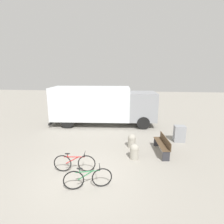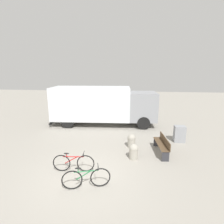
{
  "view_description": "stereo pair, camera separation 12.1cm",
  "coord_description": "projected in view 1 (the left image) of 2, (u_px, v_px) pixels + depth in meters",
  "views": [
    {
      "loc": [
        1.75,
        -6.15,
        4.16
      ],
      "look_at": [
        0.56,
        4.65,
        1.58
      ],
      "focal_mm": 28.0,
      "sensor_mm": 36.0,
      "label": 1
    },
    {
      "loc": [
        1.87,
        -6.14,
        4.16
      ],
      "look_at": [
        0.56,
        4.65,
        1.58
      ],
      "focal_mm": 28.0,
      "sensor_mm": 36.0,
      "label": 2
    }
  ],
  "objects": [
    {
      "name": "bollard_far_bench",
      "position": [
        132.0,
        140.0,
        9.67
      ],
      "size": [
        0.44,
        0.44,
        0.76
      ],
      "color": "#9E998C",
      "rests_on": "ground"
    },
    {
      "name": "bollard_near_bench",
      "position": [
        134.0,
        151.0,
        8.38
      ],
      "size": [
        0.43,
        0.43,
        0.76
      ],
      "color": "#9E998C",
      "rests_on": "ground"
    },
    {
      "name": "delivery_truck",
      "position": [
        102.0,
        104.0,
        13.52
      ],
      "size": [
        8.13,
        2.84,
        2.94
      ],
      "rotation": [
        0.0,
        0.0,
        0.07
      ],
      "color": "silver",
      "rests_on": "ground"
    },
    {
      "name": "bicycle_middle",
      "position": [
        88.0,
        178.0,
        6.26
      ],
      "size": [
        1.7,
        0.6,
        0.84
      ],
      "rotation": [
        0.0,
        0.0,
        0.28
      ],
      "color": "black",
      "rests_on": "ground"
    },
    {
      "name": "ground_plane",
      "position": [
        86.0,
        176.0,
        7.09
      ],
      "size": [
        60.0,
        60.0,
        0.0
      ],
      "primitive_type": "plane",
      "color": "gray"
    },
    {
      "name": "utility_box",
      "position": [
        179.0,
        134.0,
        10.42
      ],
      "size": [
        0.63,
        0.48,
        0.98
      ],
      "color": "gray",
      "rests_on": "ground"
    },
    {
      "name": "park_bench",
      "position": [
        163.0,
        144.0,
        8.95
      ],
      "size": [
        0.59,
        1.85,
        0.87
      ],
      "rotation": [
        0.0,
        0.0,
        1.68
      ],
      "color": "brown",
      "rests_on": "ground"
    },
    {
      "name": "bicycle_near",
      "position": [
        75.0,
        163.0,
        7.3
      ],
      "size": [
        1.75,
        0.44,
        0.84
      ],
      "rotation": [
        0.0,
        0.0,
        0.1
      ],
      "color": "black",
      "rests_on": "ground"
    }
  ]
}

